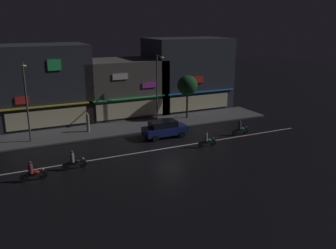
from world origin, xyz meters
name	(u,v)px	position (x,y,z in m)	size (l,w,h in m)	color
ground_plane	(170,148)	(0.00, 0.00, 0.00)	(140.00, 140.00, 0.00)	black
lane_divider_stripe	(170,148)	(0.00, 0.00, 0.01)	(28.73, 0.16, 0.01)	beige
sidewalk_far	(139,126)	(0.00, 7.75, 0.07)	(30.24, 5.01, 0.14)	#4C4C4F
storefront_left_block	(120,87)	(0.00, 13.85, 3.30)	(9.94, 7.36, 6.60)	#56514C
storefront_center_block	(187,73)	(9.07, 13.59, 4.48)	(10.25, 6.84, 8.97)	#2D333D
storefront_right_block	(41,85)	(-9.07, 13.52, 4.30)	(10.05, 6.70, 8.61)	#2D333D
streetlamp_west	(26,96)	(-11.14, 6.71, 4.45)	(0.44, 1.64, 7.33)	#47494C
streetlamp_mid	(158,83)	(2.48, 8.19, 4.46)	(0.44, 1.64, 7.36)	#47494C
pedestrian_on_sidewalk	(88,123)	(-5.52, 7.71, 1.07)	(0.33, 0.33, 1.96)	gray
street_tree	(187,86)	(6.21, 8.25, 3.91)	(2.31, 2.31, 4.95)	#473323
parked_car_near_kerb	(164,129)	(0.87, 3.05, 0.87)	(4.30, 1.98, 1.67)	navy
motorcycle_lead	(207,140)	(3.06, -1.24, 0.63)	(1.90, 0.60, 1.52)	black
motorcycle_following	(32,173)	(-11.85, -2.09, 0.63)	(1.90, 0.60, 1.52)	black
motorcycle_opposite_lane	(74,161)	(-8.78, -1.22, 0.63)	(1.90, 0.60, 1.52)	black
motorcycle_trailing_far	(240,129)	(8.01, 0.45, 0.63)	(1.90, 0.60, 1.52)	black
traffic_cone	(179,127)	(3.29, 4.72, 0.28)	(0.36, 0.36, 0.55)	orange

